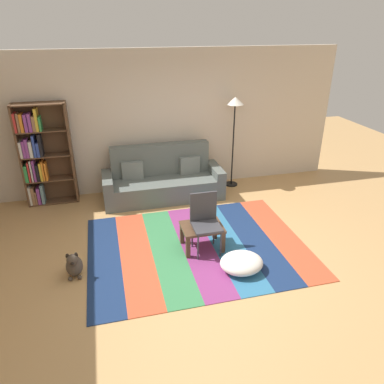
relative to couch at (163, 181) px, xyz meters
The scene contains 11 objects.
ground_plane 2.07m from the couch, 81.92° to the right, with size 14.00×14.00×0.00m, color tan.
back_wall 1.18m from the couch, 61.41° to the left, with size 6.80×0.10×2.70m, color beige.
rug 1.91m from the couch, 84.09° to the right, with size 3.25×2.48×0.01m.
couch is the anchor object (origin of this frame).
bookshelf 2.27m from the couch, behind, with size 0.90×0.28×1.87m.
coffee_table 1.92m from the couch, 82.34° to the right, with size 0.61×0.47×0.37m.
pouf 2.66m from the couch, 76.18° to the right, with size 0.60×0.52×0.24m, color white.
dog 2.65m from the couch, 126.92° to the right, with size 0.22×0.35×0.40m.
standing_lamp 1.91m from the couch, ahead, with size 0.32×0.32×1.82m.
tv_remote 1.87m from the couch, 80.13° to the right, with size 0.04×0.15×0.02m, color black.
folding_chair 1.97m from the couch, 81.57° to the right, with size 0.40×0.40×0.90m.
Camera 1 is at (-1.31, -4.34, 3.14)m, focal length 34.01 mm.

